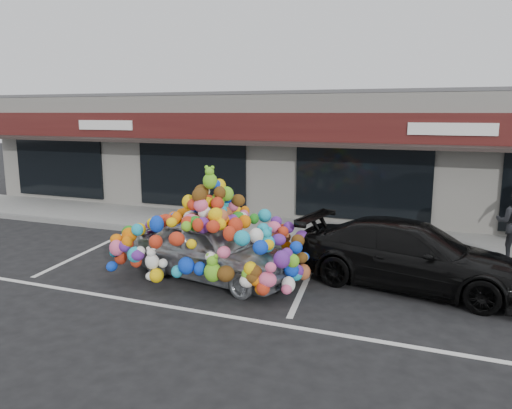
% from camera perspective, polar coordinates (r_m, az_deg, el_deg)
% --- Properties ---
extents(ground, '(90.00, 90.00, 0.00)m').
position_cam_1_polar(ground, '(12.02, -7.46, -7.12)').
color(ground, black).
rests_on(ground, ground).
extents(shop_building, '(24.00, 7.20, 4.31)m').
position_cam_1_polar(shop_building, '(19.31, 4.80, 6.14)').
color(shop_building, silver).
rests_on(shop_building, ground).
extents(sidewalk, '(26.00, 3.00, 0.15)m').
position_cam_1_polar(sidewalk, '(15.48, -0.20, -2.73)').
color(sidewalk, gray).
rests_on(sidewalk, ground).
extents(kerb, '(26.00, 0.18, 0.16)m').
position_cam_1_polar(kerb, '(14.14, -2.50, -4.02)').
color(kerb, slate).
rests_on(kerb, ground).
extents(parking_stripe_left, '(0.73, 4.37, 0.01)m').
position_cam_1_polar(parking_stripe_left, '(13.96, -18.62, -5.07)').
color(parking_stripe_left, silver).
rests_on(parking_stripe_left, ground).
extents(parking_stripe_mid, '(0.73, 4.37, 0.01)m').
position_cam_1_polar(parking_stripe_mid, '(11.16, 5.85, -8.46)').
color(parking_stripe_mid, silver).
rests_on(parking_stripe_mid, ground).
extents(lane_line, '(14.00, 0.12, 0.01)m').
position_cam_1_polar(lane_line, '(9.23, -3.51, -12.58)').
color(lane_line, silver).
rests_on(lane_line, ground).
extents(toy_car, '(2.83, 4.41, 2.40)m').
position_cam_1_polar(toy_car, '(10.97, -4.98, -4.35)').
color(toy_car, '#A8ADB3').
rests_on(toy_car, ground).
extents(black_sedan, '(2.67, 4.99, 1.38)m').
position_cam_1_polar(black_sedan, '(10.93, 17.38, -5.55)').
color(black_sedan, black).
rests_on(black_sedan, ground).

